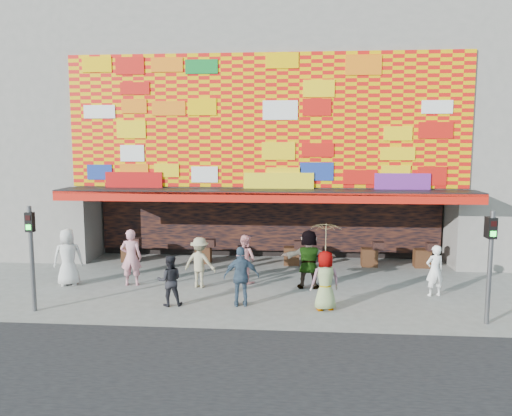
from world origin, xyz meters
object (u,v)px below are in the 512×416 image
object	(u,v)px
signal_right	(491,254)
ped_d	(200,262)
ped_e	(241,277)
ped_g	(325,281)
ped_c	(170,281)
ped_h	(435,271)
signal_left	(31,246)
ped_f	(309,259)
parasol	(326,237)
ped_a	(68,257)
ped_i	(245,259)
ped_b	(131,257)

from	to	relation	value
signal_right	ped_d	size ratio (longest dim) A/B	1.80
ped_d	ped_e	xyz separation A→B (m)	(1.58, -1.82, 0.05)
ped_e	ped_g	xyz separation A→B (m)	(2.41, -0.14, -0.03)
ped_c	ped_d	bearing A→B (deg)	-118.23
signal_right	ped_h	distance (m)	2.72
signal_right	ped_g	xyz separation A→B (m)	(-4.19, 0.78, -1.01)
signal_left	ped_f	distance (m)	8.37
ped_c	parasol	distance (m)	4.70
ped_e	ped_g	world-z (taller)	ped_e
ped_c	ped_h	bearing A→B (deg)	177.87
ped_c	ped_g	distance (m)	4.50
signal_right	ped_h	size ratio (longest dim) A/B	1.87
ped_g	parasol	bearing A→B (deg)	-29.34
signal_right	ped_h	xyz separation A→B (m)	(-0.73, 2.40, -1.06)
parasol	signal_left	bearing A→B (deg)	-174.60
ped_a	ped_c	distance (m)	4.31
ped_h	ped_f	bearing A→B (deg)	-24.48
ped_g	parasol	world-z (taller)	parasol
ped_g	ped_i	size ratio (longest dim) A/B	1.04
ped_a	ped_i	xyz separation A→B (m)	(5.85, 0.85, -0.14)
ped_e	ped_a	bearing A→B (deg)	-25.13
signal_left	ped_c	world-z (taller)	signal_left
ped_h	parasol	distance (m)	4.04
ped_f	ped_i	bearing A→B (deg)	-14.48
ped_b	ped_f	xyz separation A→B (m)	(5.90, 0.16, 0.02)
ped_c	parasol	size ratio (longest dim) A/B	0.85
ped_b	ped_f	world-z (taller)	ped_f
signal_right	ped_e	world-z (taller)	signal_right
signal_right	ped_c	bearing A→B (deg)	174.78
ped_e	parasol	bearing A→B (deg)	167.15
ped_i	ped_e	bearing A→B (deg)	131.96
ped_d	ped_i	distance (m)	1.60
ped_f	ped_h	world-z (taller)	ped_f
ped_e	parasol	world-z (taller)	parasol
ped_f	ped_g	bearing A→B (deg)	100.09
ped_h	parasol	xyz separation A→B (m)	(-3.47, -1.62, 1.30)
ped_c	signal_left	bearing A→B (deg)	-1.45
ped_i	parasol	size ratio (longest dim) A/B	0.93
ped_d	ped_h	world-z (taller)	ped_d
ped_g	ped_h	bearing A→B (deg)	-170.19
parasol	ped_b	bearing A→B (deg)	162.45
ped_h	ped_b	bearing A→B (deg)	-18.84
ped_d	ped_a	bearing A→B (deg)	14.44
signal_left	ped_b	xyz separation A→B (m)	(1.89, 2.77, -0.91)
ped_e	parasol	size ratio (longest dim) A/B	1.00
ped_f	parasol	world-z (taller)	parasol
signal_right	ped_c	size ratio (longest dim) A/B	2.01
ped_h	ped_i	world-z (taller)	ped_i
parasol	signal_right	bearing A→B (deg)	-10.49
ped_a	ped_c	size ratio (longest dim) A/B	1.29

